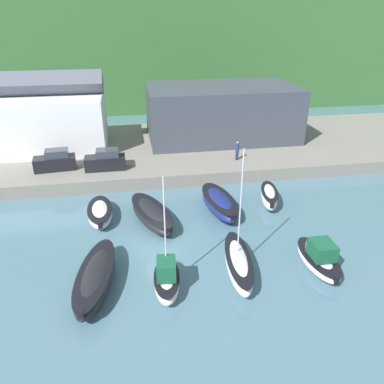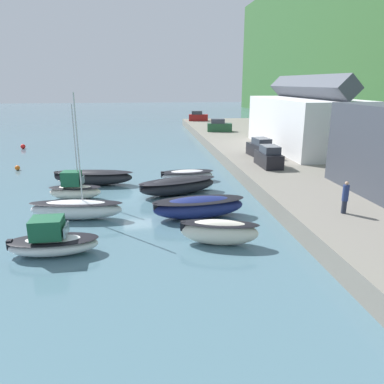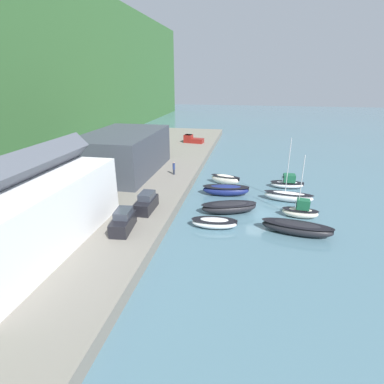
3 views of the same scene
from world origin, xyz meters
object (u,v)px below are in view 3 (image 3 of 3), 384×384
object	(u,v)px
moored_boat_2	(226,190)
moored_boat_7	(287,183)
parked_car_3	(123,222)
pickup_truck_0	(192,139)
moored_boat_1	(229,207)
moored_boat_5	(301,211)
moored_boat_3	(225,179)
moored_boat_0	(214,223)
moored_boat_4	(297,228)
moored_boat_6	(288,196)
person_on_quay	(174,168)
parked_car_2	(146,203)

from	to	relation	value
moored_boat_2	moored_boat_7	world-z (taller)	moored_boat_7
parked_car_3	pickup_truck_0	distance (m)	45.48
moored_boat_1	moored_boat_5	size ratio (longest dim) A/B	0.96
moored_boat_1	moored_boat_5	distance (m)	8.86
moored_boat_3	moored_boat_7	size ratio (longest dim) A/B	0.98
moored_boat_0	moored_boat_3	distance (m)	15.53
moored_boat_4	moored_boat_6	size ratio (longest dim) A/B	0.89
moored_boat_0	moored_boat_6	bearing A→B (deg)	-46.80
moored_boat_7	moored_boat_0	bearing A→B (deg)	147.41
moored_boat_1	pickup_truck_0	world-z (taller)	pickup_truck_0
moored_boat_0	moored_boat_3	bearing A→B (deg)	-3.01
moored_boat_3	person_on_quay	size ratio (longest dim) A/B	2.36
moored_boat_1	moored_boat_4	world-z (taller)	moored_boat_1
moored_boat_4	parked_car_3	size ratio (longest dim) A/B	1.83
moored_boat_0	moored_boat_1	distance (m)	4.62
moored_boat_3	moored_boat_7	distance (m)	9.82
moored_boat_2	moored_boat_5	bearing A→B (deg)	-127.05
moored_boat_3	parked_car_2	xyz separation A→B (m)	(-15.16, 8.18, 1.45)
parked_car_2	pickup_truck_0	size ratio (longest dim) A/B	0.85
pickup_truck_0	parked_car_3	bearing A→B (deg)	-169.66
moored_boat_3	moored_boat_4	bearing A→B (deg)	-134.31
moored_boat_7	pickup_truck_0	size ratio (longest dim) A/B	1.04
moored_boat_6	parked_car_3	xyz separation A→B (m)	(-14.66, 18.32, 1.51)
moored_boat_2	moored_boat_1	bearing A→B (deg)	-177.48
moored_boat_0	moored_boat_4	xyz separation A→B (m)	(0.17, -9.19, 0.16)
moored_boat_1	moored_boat_3	size ratio (longest dim) A/B	1.51
moored_boat_4	parked_car_2	world-z (taller)	parked_car_2
moored_boat_4	parked_car_2	xyz separation A→B (m)	(0.20, 17.50, 1.52)
moored_boat_6	person_on_quay	xyz separation A→B (m)	(4.93, 17.81, 1.69)
moored_boat_5	person_on_quay	world-z (taller)	moored_boat_5
moored_boat_7	person_on_quay	distance (m)	18.34
moored_boat_6	moored_boat_7	distance (m)	5.79
moored_boat_4	pickup_truck_0	bearing A→B (deg)	35.02
moored_boat_4	moored_boat_0	bearing A→B (deg)	100.11
moored_boat_3	person_on_quay	xyz separation A→B (m)	(-0.78, 8.43, 1.63)
moored_boat_0	pickup_truck_0	xyz separation A→B (m)	(40.61, 10.52, 1.57)
moored_boat_1	parked_car_2	distance (m)	10.57
moored_boat_2	pickup_truck_0	world-z (taller)	pickup_truck_0
parked_car_2	pickup_truck_0	distance (m)	40.31
moored_boat_0	parked_car_2	xyz separation A→B (m)	(0.37, 8.31, 1.67)
moored_boat_5	moored_boat_4	bearing A→B (deg)	173.34
moored_boat_1	parked_car_3	distance (m)	14.01
moored_boat_6	moored_boat_4	bearing A→B (deg)	-173.12
parked_car_2	pickup_truck_0	bearing A→B (deg)	-86.87
moored_boat_7	parked_car_3	bearing A→B (deg)	136.71
moored_boat_0	moored_boat_2	world-z (taller)	moored_boat_2
moored_boat_4	moored_boat_5	xyz separation A→B (m)	(4.58, -1.01, 0.12)
moored_boat_5	moored_boat_0	bearing A→B (deg)	120.70
moored_boat_3	parked_car_2	world-z (taller)	parked_car_2
moored_boat_4	parked_car_2	distance (m)	17.57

